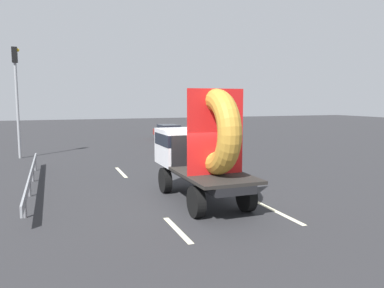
{
  "coord_description": "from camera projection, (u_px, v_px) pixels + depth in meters",
  "views": [
    {
      "loc": [
        -4.66,
        -11.42,
        3.48
      ],
      "look_at": [
        0.14,
        1.19,
        1.89
      ],
      "focal_mm": 34.64,
      "sensor_mm": 36.0,
      "label": 1
    }
  ],
  "objects": [
    {
      "name": "ground_plane",
      "position": [
        201.0,
        203.0,
        12.66
      ],
      "size": [
        120.0,
        120.0,
        0.0
      ],
      "primitive_type": "plane",
      "color": "#28282B"
    },
    {
      "name": "lane_dash_right_far",
      "position": [
        187.0,
        168.0,
        19.31
      ],
      "size": [
        0.16,
        2.54,
        0.01
      ],
      "primitive_type": "cube",
      "rotation": [
        0.0,
        0.0,
        1.57
      ],
      "color": "beige",
      "rests_on": "ground_plane"
    },
    {
      "name": "flatbed_truck",
      "position": [
        199.0,
        148.0,
        12.94
      ],
      "size": [
        2.02,
        5.14,
        3.85
      ],
      "color": "black",
      "rests_on": "ground_plane"
    },
    {
      "name": "guardrail",
      "position": [
        31.0,
        175.0,
        14.71
      ],
      "size": [
        0.1,
        10.68,
        0.71
      ],
      "color": "gray",
      "rests_on": "ground_plane"
    },
    {
      "name": "oncoming_car",
      "position": [
        168.0,
        131.0,
        33.3
      ],
      "size": [
        1.74,
        4.06,
        1.32
      ],
      "color": "black",
      "rests_on": "ground_plane"
    },
    {
      "name": "distant_sedan",
      "position": [
        184.0,
        143.0,
        24.72
      ],
      "size": [
        1.64,
        3.82,
        1.25
      ],
      "color": "black",
      "rests_on": "ground_plane"
    },
    {
      "name": "lane_dash_left_far",
      "position": [
        121.0,
        172.0,
        18.04
      ],
      "size": [
        0.16,
        2.69,
        0.01
      ],
      "primitive_type": "cube",
      "rotation": [
        0.0,
        0.0,
        1.57
      ],
      "color": "beige",
      "rests_on": "ground_plane"
    },
    {
      "name": "lane_dash_right_near",
      "position": [
        277.0,
        212.0,
        11.65
      ],
      "size": [
        0.16,
        2.79,
        0.01
      ],
      "primitive_type": "cube",
      "rotation": [
        0.0,
        0.0,
        1.57
      ],
      "color": "beige",
      "rests_on": "ground_plane"
    },
    {
      "name": "lane_dash_left_near",
      "position": [
        177.0,
        230.0,
        10.03
      ],
      "size": [
        0.16,
        2.17,
        0.01
      ],
      "primitive_type": "cube",
      "rotation": [
        0.0,
        0.0,
        1.57
      ],
      "color": "beige",
      "rests_on": "ground_plane"
    },
    {
      "name": "traffic_light",
      "position": [
        16.0,
        88.0,
        21.98
      ],
      "size": [
        0.42,
        0.36,
        6.61
      ],
      "color": "gray",
      "rests_on": "ground_plane"
    }
  ]
}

